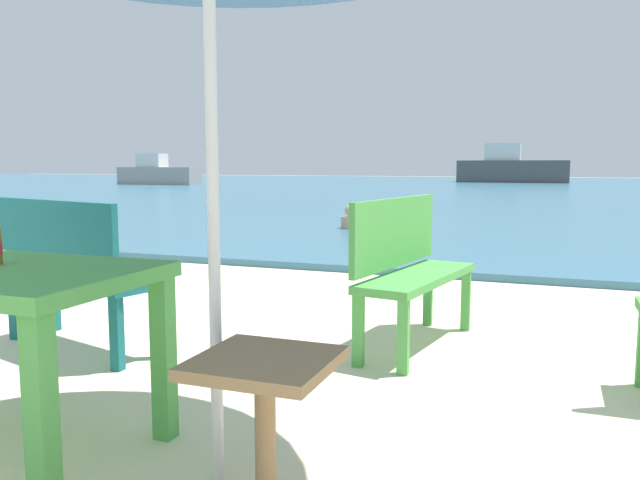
{
  "coord_description": "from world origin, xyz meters",
  "views": [
    {
      "loc": [
        1.14,
        -1.41,
        1.16
      ],
      "look_at": [
        -0.52,
        3.0,
        0.6
      ],
      "focal_mm": 35.59,
      "sensor_mm": 36.0,
      "label": 1
    }
  ],
  "objects": [
    {
      "name": "sea_water",
      "position": [
        0.0,
        30.0,
        0.04
      ],
      "size": [
        120.0,
        50.0,
        0.08
      ],
      "primitive_type": "cube",
      "color": "#386B84",
      "rests_on": "ground_plane"
    },
    {
      "name": "side_table_wood",
      "position": [
        0.27,
        0.4,
        0.35
      ],
      "size": [
        0.44,
        0.44,
        0.54
      ],
      "color": "olive",
      "rests_on": "ground_plane"
    },
    {
      "name": "bench_teal_center",
      "position": [
        -1.67,
        1.67,
        0.54
      ],
      "size": [
        1.25,
        0.67,
        0.95
      ],
      "color": "#196066",
      "rests_on": "ground_plane"
    },
    {
      "name": "bench_green_right",
      "position": [
        0.26,
        2.53,
        0.54
      ],
      "size": [
        0.57,
        1.24,
        0.95
      ],
      "color": "#4C9E47",
      "rests_on": "ground_plane"
    },
    {
      "name": "swimmer_person",
      "position": [
        -2.14,
        8.84,
        0.24
      ],
      "size": [
        0.34,
        0.34,
        0.41
      ],
      "color": "tan",
      "rests_on": "sea_water"
    },
    {
      "name": "boat_cargo_ship",
      "position": [
        -19.18,
        27.75,
        0.68
      ],
      "size": [
        4.56,
        1.24,
        1.66
      ],
      "color": "gray",
      "rests_on": "sea_water"
    },
    {
      "name": "boat_ferry",
      "position": [
        -1.57,
        38.58,
        0.92
      ],
      "size": [
        6.42,
        1.75,
        2.34
      ],
      "color": "#4C4C4C",
      "rests_on": "sea_water"
    }
  ]
}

